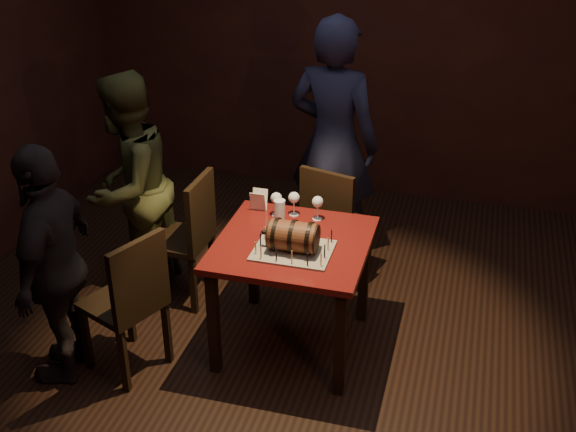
{
  "coord_description": "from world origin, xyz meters",
  "views": [
    {
      "loc": [
        0.9,
        -3.49,
        2.87
      ],
      "look_at": [
        -0.08,
        0.05,
        0.95
      ],
      "focal_mm": 45.0,
      "sensor_mm": 36.0,
      "label": 1
    }
  ],
  "objects_px": {
    "wine_glass_mid": "(294,199)",
    "person_back": "(333,144)",
    "chair_left_front": "(131,298)",
    "person_left_rear": "(128,187)",
    "person_left_front": "(55,265)",
    "pint_of_ale": "(280,212)",
    "wine_glass_left": "(276,199)",
    "wine_glass_right": "(318,203)",
    "pub_table": "(293,257)",
    "barrel_cake": "(293,236)",
    "chair_left_rear": "(188,232)",
    "chair_back": "(333,221)"
  },
  "relations": [
    {
      "from": "wine_glass_mid",
      "to": "person_left_front",
      "type": "height_order",
      "value": "person_left_front"
    },
    {
      "from": "pub_table",
      "to": "person_back",
      "type": "height_order",
      "value": "person_back"
    },
    {
      "from": "wine_glass_mid",
      "to": "person_back",
      "type": "relative_size",
      "value": 0.09
    },
    {
      "from": "barrel_cake",
      "to": "person_back",
      "type": "xyz_separation_m",
      "value": [
        -0.04,
        1.26,
        0.08
      ]
    },
    {
      "from": "wine_glass_right",
      "to": "chair_back",
      "type": "relative_size",
      "value": 0.17
    },
    {
      "from": "pub_table",
      "to": "chair_left_front",
      "type": "relative_size",
      "value": 0.97
    },
    {
      "from": "wine_glass_mid",
      "to": "wine_glass_right",
      "type": "bearing_deg",
      "value": -6.67
    },
    {
      "from": "barrel_cake",
      "to": "chair_left_rear",
      "type": "relative_size",
      "value": 0.36
    },
    {
      "from": "wine_glass_mid",
      "to": "person_left_front",
      "type": "bearing_deg",
      "value": -141.38
    },
    {
      "from": "pub_table",
      "to": "person_left_rear",
      "type": "relative_size",
      "value": 0.57
    },
    {
      "from": "wine_glass_right",
      "to": "person_back",
      "type": "height_order",
      "value": "person_back"
    },
    {
      "from": "wine_glass_left",
      "to": "chair_left_front",
      "type": "distance_m",
      "value": 1.08
    },
    {
      "from": "wine_glass_mid",
      "to": "pub_table",
      "type": "bearing_deg",
      "value": -75.96
    },
    {
      "from": "barrel_cake",
      "to": "chair_left_rear",
      "type": "distance_m",
      "value": 1.01
    },
    {
      "from": "chair_back",
      "to": "chair_left_front",
      "type": "bearing_deg",
      "value": -126.63
    },
    {
      "from": "wine_glass_mid",
      "to": "person_back",
      "type": "distance_m",
      "value": 0.83
    },
    {
      "from": "person_left_front",
      "to": "wine_glass_left",
      "type": "bearing_deg",
      "value": 121.51
    },
    {
      "from": "wine_glass_right",
      "to": "chair_left_front",
      "type": "xyz_separation_m",
      "value": [
        -0.91,
        -0.81,
        -0.35
      ]
    },
    {
      "from": "wine_glass_mid",
      "to": "chair_left_rear",
      "type": "relative_size",
      "value": 0.17
    },
    {
      "from": "barrel_cake",
      "to": "chair_back",
      "type": "height_order",
      "value": "barrel_cake"
    },
    {
      "from": "chair_back",
      "to": "person_left_rear",
      "type": "xyz_separation_m",
      "value": [
        -1.33,
        -0.39,
        0.27
      ]
    },
    {
      "from": "chair_left_rear",
      "to": "person_left_front",
      "type": "xyz_separation_m",
      "value": [
        -0.42,
        -0.92,
        0.21
      ]
    },
    {
      "from": "pint_of_ale",
      "to": "chair_back",
      "type": "height_order",
      "value": "chair_back"
    },
    {
      "from": "pub_table",
      "to": "pint_of_ale",
      "type": "relative_size",
      "value": 6.0
    },
    {
      "from": "person_left_rear",
      "to": "person_left_front",
      "type": "distance_m",
      "value": 0.95
    },
    {
      "from": "barrel_cake",
      "to": "chair_back",
      "type": "bearing_deg",
      "value": 86.29
    },
    {
      "from": "barrel_cake",
      "to": "wine_glass_right",
      "type": "distance_m",
      "value": 0.43
    },
    {
      "from": "chair_back",
      "to": "person_left_front",
      "type": "xyz_separation_m",
      "value": [
        -1.33,
        -1.34,
        0.21
      ]
    },
    {
      "from": "person_back",
      "to": "chair_left_rear",
      "type": "bearing_deg",
      "value": 56.56
    },
    {
      "from": "wine_glass_mid",
      "to": "person_left_front",
      "type": "distance_m",
      "value": 1.49
    },
    {
      "from": "wine_glass_left",
      "to": "chair_left_rear",
      "type": "height_order",
      "value": "chair_left_rear"
    },
    {
      "from": "wine_glass_left",
      "to": "pint_of_ale",
      "type": "distance_m",
      "value": 0.1
    },
    {
      "from": "chair_back",
      "to": "chair_left_rear",
      "type": "xyz_separation_m",
      "value": [
        -0.9,
        -0.42,
        0.0
      ]
    },
    {
      "from": "chair_left_front",
      "to": "person_left_front",
      "type": "distance_m",
      "value": 0.46
    },
    {
      "from": "wine_glass_mid",
      "to": "chair_left_rear",
      "type": "height_order",
      "value": "chair_left_rear"
    },
    {
      "from": "pub_table",
      "to": "wine_glass_left",
      "type": "xyz_separation_m",
      "value": [
        -0.19,
        0.29,
        0.23
      ]
    },
    {
      "from": "chair_left_rear",
      "to": "person_left_front",
      "type": "distance_m",
      "value": 1.03
    },
    {
      "from": "chair_left_rear",
      "to": "person_left_front",
      "type": "height_order",
      "value": "person_left_front"
    },
    {
      "from": "wine_glass_mid",
      "to": "chair_left_front",
      "type": "height_order",
      "value": "chair_left_front"
    },
    {
      "from": "pint_of_ale",
      "to": "chair_back",
      "type": "distance_m",
      "value": 0.65
    },
    {
      "from": "wine_glass_mid",
      "to": "pint_of_ale",
      "type": "relative_size",
      "value": 1.07
    },
    {
      "from": "chair_left_front",
      "to": "person_left_front",
      "type": "xyz_separation_m",
      "value": [
        -0.4,
        -0.09,
        0.21
      ]
    },
    {
      "from": "wine_glass_left",
      "to": "person_left_front",
      "type": "relative_size",
      "value": 0.11
    },
    {
      "from": "pint_of_ale",
      "to": "person_left_rear",
      "type": "relative_size",
      "value": 0.09
    },
    {
      "from": "pub_table",
      "to": "barrel_cake",
      "type": "relative_size",
      "value": 2.68
    },
    {
      "from": "wine_glass_mid",
      "to": "chair_left_front",
      "type": "distance_m",
      "value": 1.17
    },
    {
      "from": "chair_back",
      "to": "person_left_front",
      "type": "bearing_deg",
      "value": -134.74
    },
    {
      "from": "wine_glass_left",
      "to": "wine_glass_right",
      "type": "height_order",
      "value": "same"
    },
    {
      "from": "person_left_rear",
      "to": "chair_left_front",
      "type": "bearing_deg",
      "value": 33.14
    },
    {
      "from": "chair_left_front",
      "to": "person_left_rear",
      "type": "bearing_deg",
      "value": 115.72
    }
  ]
}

